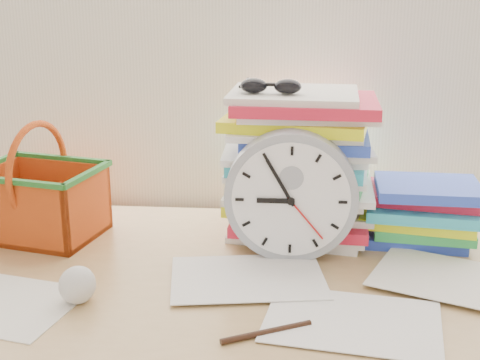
# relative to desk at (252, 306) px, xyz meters

# --- Properties ---
(desk) EXTENTS (1.40, 0.70, 0.75)m
(desk) POSITION_rel_desk_xyz_m (0.00, 0.00, 0.00)
(desk) COLOR tan
(desk) RESTS_ON ground
(paper_stack) EXTENTS (0.34, 0.29, 0.31)m
(paper_stack) POSITION_rel_desk_xyz_m (0.09, 0.21, 0.23)
(paper_stack) COLOR white
(paper_stack) RESTS_ON desk
(clock) EXTENTS (0.26, 0.05, 0.26)m
(clock) POSITION_rel_desk_xyz_m (0.07, 0.07, 0.21)
(clock) COLOR #949AA2
(clock) RESTS_ON desk
(sunglasses) EXTENTS (0.15, 0.13, 0.03)m
(sunglasses) POSITION_rel_desk_xyz_m (0.02, 0.17, 0.41)
(sunglasses) COLOR black
(sunglasses) RESTS_ON paper_stack
(book_stack) EXTENTS (0.27, 0.21, 0.13)m
(book_stack) POSITION_rel_desk_xyz_m (0.35, 0.18, 0.14)
(book_stack) COLOR white
(book_stack) RESTS_ON desk
(basket) EXTENTS (0.29, 0.24, 0.25)m
(basket) POSITION_rel_desk_xyz_m (-0.47, 0.15, 0.20)
(basket) COLOR #D95215
(basket) RESTS_ON desk
(crumpled_ball) EXTENTS (0.07, 0.07, 0.07)m
(crumpled_ball) POSITION_rel_desk_xyz_m (-0.29, -0.15, 0.11)
(crumpled_ball) COLOR silver
(crumpled_ball) RESTS_ON desk
(pen) EXTENTS (0.14, 0.08, 0.01)m
(pen) POSITION_rel_desk_xyz_m (0.04, -0.23, 0.08)
(pen) COLOR black
(pen) RESTS_ON desk
(scattered_papers) EXTENTS (1.26, 0.42, 0.02)m
(scattered_papers) POSITION_rel_desk_xyz_m (0.00, 0.00, 0.08)
(scattered_papers) COLOR white
(scattered_papers) RESTS_ON desk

